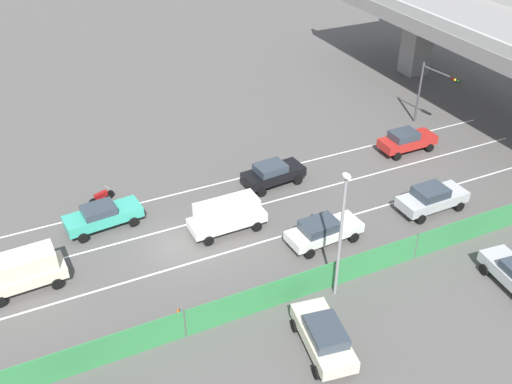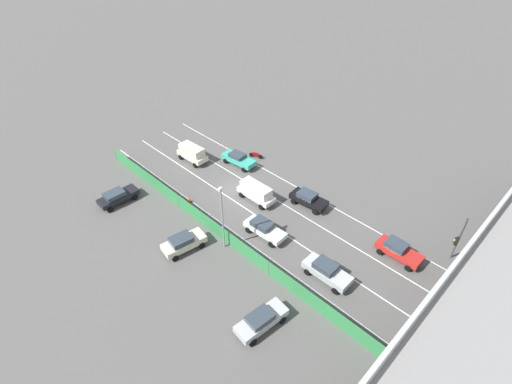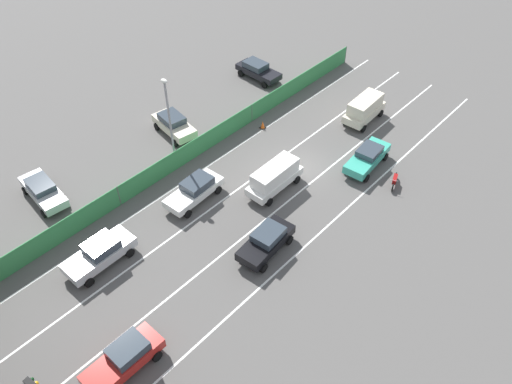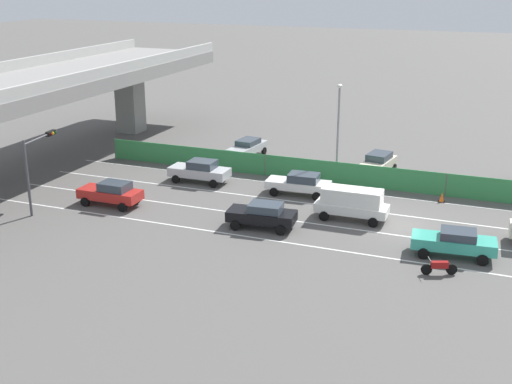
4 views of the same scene
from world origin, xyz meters
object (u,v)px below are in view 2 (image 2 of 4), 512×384
car_sedan_red (398,250)px  street_lamp (222,213)px  car_sedan_silver (327,271)px  parked_sedan_cream (183,242)px  car_sedan_black (308,199)px  traffic_cone (190,200)px  car_van_cream (192,153)px  car_taxi_teal (238,159)px  car_sedan_white (264,228)px  parked_wagon_silver (261,320)px  parked_sedan_dark (117,196)px  motorcycle (256,155)px  car_van_white (256,191)px  traffic_light (459,238)px

car_sedan_red → street_lamp: bearing=-50.0°
car_sedan_red → car_sedan_silver: bearing=-25.9°
car_sedan_silver → car_sedan_red: size_ratio=1.05×
car_sedan_silver → parked_sedan_cream: size_ratio=1.02×
car_sedan_black → traffic_cone: size_ratio=6.33×
car_van_cream → car_taxi_teal: car_van_cream is taller
car_sedan_red → parked_sedan_cream: 21.13m
car_van_cream → car_sedan_black: car_van_cream is taller
car_sedan_white → parked_sedan_cream: size_ratio=1.03×
car_taxi_teal → street_lamp: (11.22, 9.86, 3.67)m
car_taxi_teal → car_sedan_black: 11.71m
car_van_cream → parked_wagon_silver: bearing=64.3°
car_sedan_black → parked_sedan_cream: parked_sedan_cream is taller
parked_wagon_silver → traffic_cone: 18.17m
parked_sedan_dark → street_lamp: size_ratio=0.61×
car_taxi_teal → motorcycle: car_taxi_teal is taller
street_lamp → car_sedan_silver: bearing=112.4°
car_sedan_silver → car_taxi_teal: (-7.21, -19.58, -0.05)m
street_lamp → traffic_cone: (-1.89, -8.18, -4.23)m
car_sedan_white → parked_sedan_dark: car_sedan_white is taller
parked_sedan_cream → parked_wagon_silver: parked_sedan_cream is taller
motorcycle → street_lamp: (13.99, 9.38, 4.10)m
car_sedan_silver → parked_wagon_silver: 7.98m
car_sedan_silver → car_sedan_black: bearing=-132.1°
parked_sedan_dark → parked_sedan_cream: (-0.85, 11.37, 0.06)m
parked_sedan_dark → traffic_cone: parked_sedan_dark is taller
car_sedan_silver → motorcycle: 21.55m
parked_sedan_dark → parked_wagon_silver: bearing=90.0°
car_van_cream → traffic_cone: bearing=49.8°
car_sedan_black → parked_sedan_dark: car_sedan_black is taller
car_sedan_white → car_sedan_black: 7.04m
parked_wagon_silver → car_van_white: bearing=-133.8°
car_sedan_red → traffic_cone: car_sedan_red is taller
motorcycle → parked_wagon_silver: size_ratio=0.39×
traffic_light → car_taxi_teal: bearing=-85.4°
car_sedan_silver → car_sedan_black: car_sedan_silver is taller
car_van_white → car_van_cream: bearing=-89.8°
parked_sedan_cream → parked_wagon_silver: size_ratio=0.96×
car_sedan_white → car_sedan_red: 13.40m
car_sedan_silver → motorcycle: (-9.98, -19.09, -0.49)m
car_sedan_silver → car_sedan_white: size_ratio=0.98×
car_sedan_black → car_sedan_red: bearing=89.4°
street_lamp → car_van_white: bearing=-158.3°
car_van_cream → car_van_white: size_ratio=0.93×
car_van_cream → motorcycle: size_ratio=2.39×
car_van_cream → traffic_cone: 8.86m
parked_wagon_silver → traffic_cone: (-5.83, -17.20, -0.57)m
car_van_white → traffic_light: (-5.74, 20.15, 2.52)m
car_sedan_white → car_sedan_black: (-7.04, 0.21, 0.02)m
parked_sedan_dark → parked_wagon_silver: parked_sedan_dark is taller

